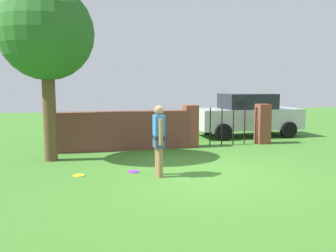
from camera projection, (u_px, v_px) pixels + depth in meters
The scene contains 8 objects.
ground_plane at pixel (202, 174), 8.20m from camera, with size 40.00×40.00×0.00m, color #3D7528.
brick_wall at pixel (121, 131), 11.17m from camera, with size 4.47×0.50×1.24m, color brown.
tree at pixel (46, 34), 9.24m from camera, with size 2.51×2.51×4.70m.
person at pixel (159, 137), 7.89m from camera, with size 0.22×0.54×1.62m.
fence_gate at pixel (228, 125), 12.03m from camera, with size 3.11×0.44×1.40m.
car at pixel (247, 115), 14.07m from camera, with size 4.21×1.94×1.72m.
frisbee_purple at pixel (134, 172), 8.36m from camera, with size 0.27×0.27×0.02m, color purple.
frisbee_yellow at pixel (79, 175), 8.01m from camera, with size 0.27×0.27×0.02m, color yellow.
Camera 1 is at (-2.70, -7.59, 2.08)m, focal length 37.33 mm.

